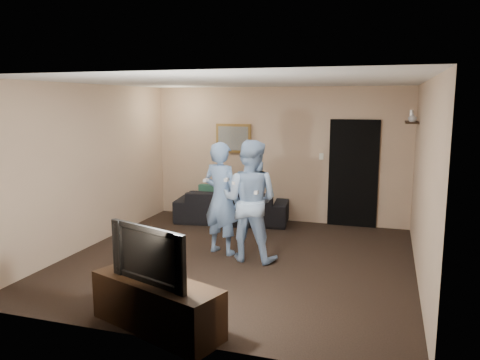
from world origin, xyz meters
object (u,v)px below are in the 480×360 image
(television, at_px, (155,253))
(wii_player_left, at_px, (221,198))
(tv_console, at_px, (157,305))
(wii_player_right, at_px, (250,201))
(sofa, at_px, (232,206))

(television, relative_size, wii_player_left, 0.59)
(tv_console, relative_size, wii_player_right, 0.84)
(tv_console, relative_size, wii_player_left, 0.87)
(tv_console, bearing_deg, sofa, 117.99)
(television, distance_m, wii_player_left, 2.52)
(sofa, height_order, tv_console, sofa)
(wii_player_left, relative_size, wii_player_right, 0.97)
(sofa, xyz_separation_m, tv_console, (0.64, -4.35, -0.07))
(wii_player_left, bearing_deg, television, -85.46)
(sofa, height_order, wii_player_left, wii_player_left)
(wii_player_right, bearing_deg, wii_player_left, 163.21)
(tv_console, height_order, wii_player_right, wii_player_right)
(television, height_order, wii_player_left, wii_player_left)
(tv_console, height_order, wii_player_left, wii_player_left)
(wii_player_left, bearing_deg, tv_console, -85.46)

